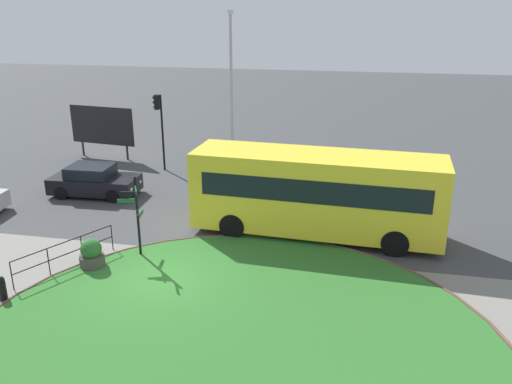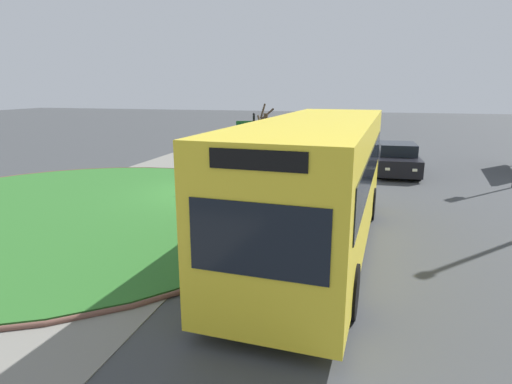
% 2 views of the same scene
% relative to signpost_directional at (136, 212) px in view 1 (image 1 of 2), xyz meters
% --- Properties ---
extents(ground, '(120.00, 120.00, 0.00)m').
position_rel_signpost_directional_xyz_m(ground, '(1.47, -1.49, -1.76)').
color(ground, '#3D3F42').
extents(sidewalk_paving, '(32.00, 8.30, 0.02)m').
position_rel_signpost_directional_xyz_m(sidewalk_paving, '(1.47, -3.34, -1.75)').
color(sidewalk_paving, gray).
rests_on(sidewalk_paving, ground).
extents(grass_island, '(14.73, 14.73, 0.10)m').
position_rel_signpost_directional_xyz_m(grass_island, '(4.63, -4.91, -1.71)').
color(grass_island, '#2D6B28').
rests_on(grass_island, ground).
extents(grass_kerb_ring, '(15.04, 15.04, 0.11)m').
position_rel_signpost_directional_xyz_m(grass_kerb_ring, '(4.63, -4.91, -1.71)').
color(grass_kerb_ring, brown).
rests_on(grass_kerb_ring, ground).
extents(signpost_directional, '(0.96, 1.32, 3.06)m').
position_rel_signpost_directional_xyz_m(signpost_directional, '(0.00, 0.00, 0.00)').
color(signpost_directional, black).
rests_on(signpost_directional, ground).
extents(bollard_foreground, '(0.25, 0.25, 0.81)m').
position_rel_signpost_directional_xyz_m(bollard_foreground, '(-2.94, -3.62, -1.35)').
color(bollard_foreground, black).
rests_on(bollard_foreground, ground).
extents(railing_grass_edge, '(1.82, 3.41, 1.01)m').
position_rel_signpost_directional_xyz_m(railing_grass_edge, '(-2.10, -1.35, -1.11)').
color(railing_grass_edge, black).
rests_on(railing_grass_edge, ground).
extents(bus_yellow, '(9.74, 3.04, 3.29)m').
position_rel_signpost_directional_xyz_m(bus_yellow, '(6.03, 3.27, -0.00)').
color(bus_yellow, yellow).
rests_on(bus_yellow, ground).
extents(car_near_lane, '(4.18, 2.04, 1.45)m').
position_rel_signpost_directional_xyz_m(car_near_lane, '(-4.77, 5.80, -1.08)').
color(car_near_lane, black).
rests_on(car_near_lane, ground).
extents(traffic_light_near, '(0.48, 0.31, 4.14)m').
position_rel_signpost_directional_xyz_m(traffic_light_near, '(-3.10, 10.31, 1.25)').
color(traffic_light_near, black).
rests_on(traffic_light_near, ground).
extents(lamppost_tall, '(0.32, 0.32, 8.39)m').
position_rel_signpost_directional_xyz_m(lamppost_tall, '(0.58, 11.63, 2.72)').
color(lamppost_tall, '#B7B7BC').
rests_on(lamppost_tall, ground).
extents(billboard_left, '(4.15, 0.66, 3.07)m').
position_rel_signpost_directional_xyz_m(billboard_left, '(-7.35, 12.00, 0.15)').
color(billboard_left, black).
rests_on(billboard_left, ground).
extents(planter_near_signpost, '(0.85, 0.85, 1.09)m').
position_rel_signpost_directional_xyz_m(planter_near_signpost, '(-1.25, -1.13, -1.27)').
color(planter_near_signpost, '#47423D').
rests_on(planter_near_signpost, ground).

